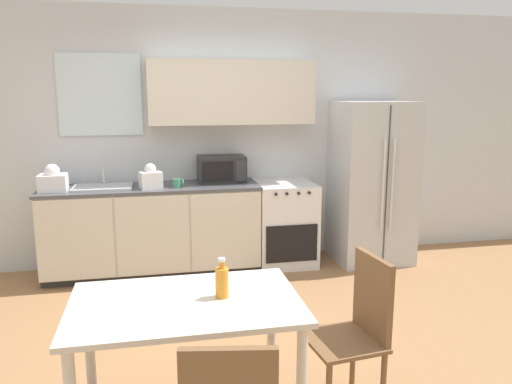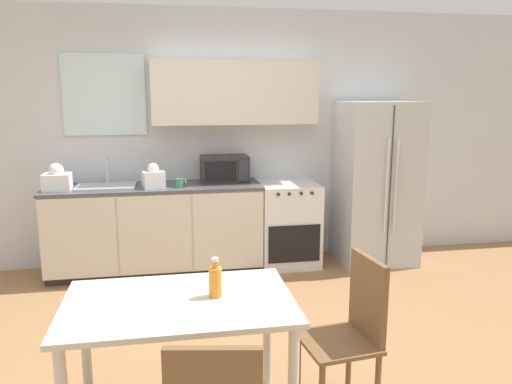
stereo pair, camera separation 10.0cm
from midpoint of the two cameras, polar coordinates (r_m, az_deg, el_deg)
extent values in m
plane|color=#9E7047|center=(3.86, -4.49, -17.16)|extent=(12.00, 12.00, 0.00)
cube|color=silver|center=(5.42, -7.41, 6.07)|extent=(12.00, 0.06, 2.70)
cube|color=silver|center=(5.37, -17.91, 10.53)|extent=(0.82, 0.04, 0.81)
cube|color=beige|center=(5.24, -3.33, 11.29)|extent=(1.70, 0.32, 0.65)
cube|color=#333333|center=(5.39, -12.02, -8.41)|extent=(2.14, 0.54, 0.08)
cube|color=beige|center=(5.23, -12.22, -3.97)|extent=(2.14, 0.60, 0.80)
cube|color=beige|center=(5.00, -20.47, -5.16)|extent=(0.69, 0.01, 0.78)
cube|color=beige|center=(4.94, -12.24, -4.89)|extent=(0.69, 0.01, 0.78)
cube|color=beige|center=(4.98, -3.98, -4.53)|extent=(0.69, 0.01, 0.78)
cube|color=#4C4C51|center=(5.14, -12.41, 0.50)|extent=(2.16, 0.62, 0.03)
cube|color=white|center=(5.40, 2.75, -3.63)|extent=(0.62, 0.59, 0.89)
cube|color=black|center=(5.16, 3.57, -5.91)|extent=(0.54, 0.01, 0.39)
cylinder|color=#262626|center=(4.98, 1.72, -0.26)|extent=(0.03, 0.02, 0.03)
cylinder|color=#262626|center=(5.01, 2.97, -0.20)|extent=(0.03, 0.02, 0.03)
cylinder|color=#262626|center=(5.04, 4.34, -0.15)|extent=(0.03, 0.02, 0.03)
cylinder|color=#262626|center=(5.07, 5.56, -0.09)|extent=(0.03, 0.02, 0.03)
cube|color=silver|center=(5.57, 12.60, 1.07)|extent=(0.79, 0.71, 1.74)
cube|color=#3F3F3F|center=(5.25, 14.18, 0.39)|extent=(0.01, 0.01, 1.68)
cylinder|color=silver|center=(5.20, 13.83, 0.69)|extent=(0.02, 0.02, 0.96)
cylinder|color=silver|center=(5.25, 14.81, 0.73)|extent=(0.02, 0.02, 0.96)
cube|color=#B7BABC|center=(5.16, -17.64, 0.55)|extent=(0.57, 0.38, 0.02)
cylinder|color=silver|center=(5.29, -17.57, 2.31)|extent=(0.02, 0.02, 0.26)
cylinder|color=silver|center=(5.20, -17.72, 3.48)|extent=(0.02, 0.14, 0.02)
cube|color=#282828|center=(5.26, -4.51, 2.66)|extent=(0.49, 0.32, 0.27)
cube|color=black|center=(5.09, -4.94, 2.36)|extent=(0.32, 0.01, 0.20)
cube|color=#2D2D33|center=(5.13, -2.31, 2.45)|extent=(0.10, 0.01, 0.22)
cylinder|color=#3F8C66|center=(5.00, -9.61, 0.99)|extent=(0.08, 0.08, 0.09)
torus|color=#3F8C66|center=(5.00, -8.92, 1.07)|extent=(0.02, 0.07, 0.07)
cube|color=white|center=(5.00, -12.50, 1.34)|extent=(0.24, 0.22, 0.17)
sphere|color=white|center=(4.98, -12.56, 2.57)|extent=(0.14, 0.14, 0.11)
cube|color=white|center=(5.14, -22.70, 0.96)|extent=(0.26, 0.22, 0.16)
sphere|color=white|center=(5.12, -22.79, 2.20)|extent=(0.14, 0.14, 0.14)
cube|color=beige|center=(2.73, -9.10, -12.49)|extent=(1.21, 0.77, 0.03)
cylinder|color=beige|center=(3.22, -19.35, -16.59)|extent=(0.06, 0.06, 0.73)
cylinder|color=beige|center=(3.25, 0.87, -15.65)|extent=(0.06, 0.06, 0.73)
cube|color=brown|center=(3.02, 8.93, -16.47)|extent=(0.45, 0.45, 0.02)
cube|color=brown|center=(2.99, 12.24, -11.53)|extent=(0.08, 0.37, 0.48)
cylinder|color=brown|center=(3.20, 4.45, -19.28)|extent=(0.03, 0.03, 0.43)
cylinder|color=brown|center=(3.33, 10.13, -18.10)|extent=(0.03, 0.03, 0.43)
cylinder|color=orange|center=(2.72, -4.98, -10.30)|extent=(0.07, 0.07, 0.16)
cylinder|color=orange|center=(2.69, -5.01, -8.30)|extent=(0.03, 0.03, 0.04)
cylinder|color=white|center=(2.68, -5.03, -7.73)|extent=(0.04, 0.04, 0.02)
camera|label=1|loc=(0.05, -90.71, -0.14)|focal=35.00mm
camera|label=2|loc=(0.05, 89.29, 0.14)|focal=35.00mm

